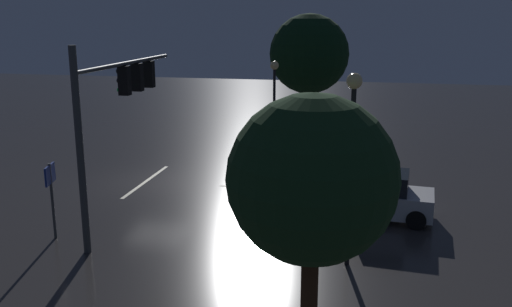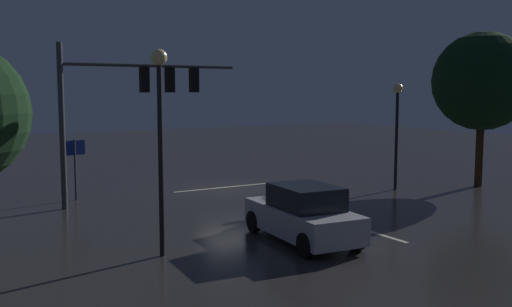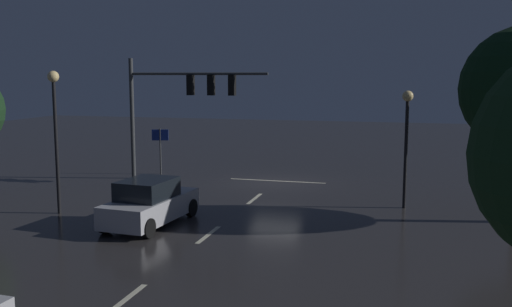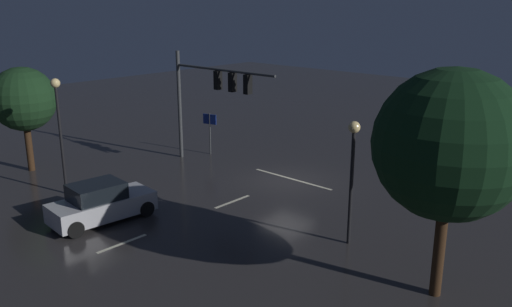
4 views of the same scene
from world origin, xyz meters
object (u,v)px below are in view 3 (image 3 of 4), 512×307
at_px(traffic_signal_assembly, 180,96).
at_px(street_lamp_left_kerb, 407,126).
at_px(route_sign, 160,141).
at_px(car_approaching, 150,203).
at_px(street_lamp_right_kerb, 55,116).

distance_m(traffic_signal_assembly, street_lamp_left_kerb, 11.71).
xyz_separation_m(street_lamp_left_kerb, route_sign, (13.06, -4.93, -1.57)).
xyz_separation_m(car_approaching, street_lamp_right_kerb, (4.23, -0.68, 3.05)).
height_order(car_approaching, route_sign, route_sign).
distance_m(traffic_signal_assembly, route_sign, 3.55).
distance_m(car_approaching, street_lamp_right_kerb, 5.26).
xyz_separation_m(traffic_signal_assembly, street_lamp_right_kerb, (1.95, 7.87, -0.53)).
height_order(street_lamp_right_kerb, route_sign, street_lamp_right_kerb).
relative_size(traffic_signal_assembly, car_approaching, 1.65).
relative_size(street_lamp_left_kerb, route_sign, 1.91).
relative_size(traffic_signal_assembly, street_lamp_right_kerb, 1.33).
bearing_deg(street_lamp_left_kerb, car_approaching, 30.20).
bearing_deg(route_sign, street_lamp_right_kerb, 89.62).
bearing_deg(traffic_signal_assembly, street_lamp_left_kerb, 163.24).
bearing_deg(street_lamp_left_kerb, street_lamp_right_kerb, 18.94).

